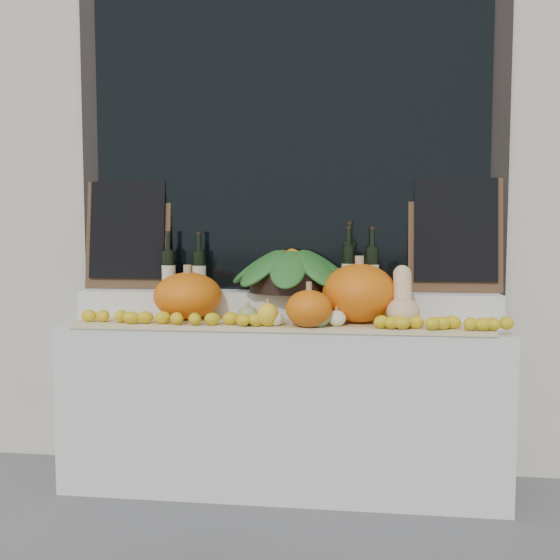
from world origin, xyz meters
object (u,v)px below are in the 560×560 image
at_px(pumpkin_left, 188,296).
at_px(butternut_squash, 403,302).
at_px(wine_bottle_tall, 349,266).
at_px(produce_bowl, 292,270).
at_px(pumpkin_right, 359,293).

relative_size(pumpkin_left, butternut_squash, 1.22).
xyz_separation_m(pumpkin_left, wine_bottle_tall, (0.85, 0.28, 0.15)).
height_order(butternut_squash, produce_bowl, produce_bowl).
distance_m(pumpkin_left, produce_bowl, 0.58).
xyz_separation_m(pumpkin_right, produce_bowl, (-0.37, 0.20, 0.10)).
bearing_deg(produce_bowl, butternut_squash, -26.92).
relative_size(pumpkin_right, butternut_squash, 1.27).
relative_size(butternut_squash, produce_bowl, 0.42).
xyz_separation_m(butternut_squash, wine_bottle_tall, (-0.27, 0.38, 0.15)).
bearing_deg(butternut_squash, wine_bottle_tall, 125.09).
distance_m(pumpkin_right, produce_bowl, 0.43).
height_order(pumpkin_right, produce_bowl, produce_bowl).
bearing_deg(produce_bowl, wine_bottle_tall, 15.29).
distance_m(pumpkin_left, wine_bottle_tall, 0.90).
bearing_deg(pumpkin_left, pumpkin_right, -0.51).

